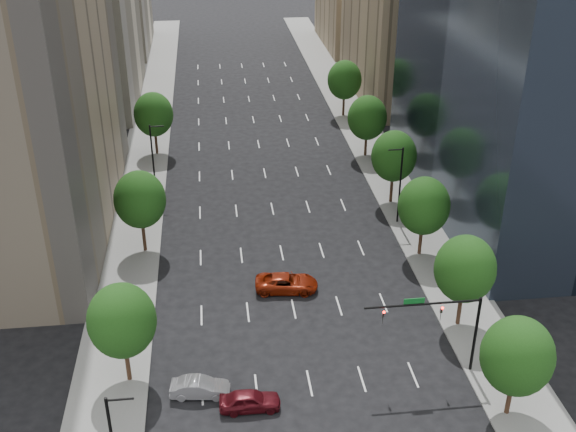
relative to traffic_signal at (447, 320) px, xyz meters
name	(u,v)px	position (x,y,z in m)	size (l,w,h in m)	color
sidewalk_left	(136,215)	(-26.03, 30.00, -5.10)	(6.00, 200.00, 0.15)	slate
sidewalk_right	(403,201)	(4.97, 30.00, -5.10)	(6.00, 200.00, 0.15)	slate
filler_left	(112,4)	(-35.53, 106.00, 3.83)	(14.00, 26.00, 18.00)	beige
parking_tan_right	(403,3)	(14.47, 70.00, 9.83)	(14.00, 30.00, 30.00)	#8C7759
filler_right	(358,6)	(14.47, 103.00, 2.83)	(14.00, 26.00, 16.00)	#8C7759
tree_right_0	(517,356)	(3.47, -5.00, 0.22)	(5.20, 5.20, 8.39)	#382316
tree_right_1	(465,269)	(3.47, 6.00, 0.58)	(5.20, 5.20, 8.75)	#382316
tree_right_2	(424,206)	(3.47, 18.00, 0.43)	(5.20, 5.20, 8.61)	#382316
tree_right_3	(394,156)	(3.47, 30.00, 0.72)	(5.20, 5.20, 8.89)	#382316
tree_right_4	(367,118)	(3.47, 44.00, 0.29)	(5.20, 5.20, 8.46)	#382316
tree_right_5	(345,80)	(3.47, 60.00, 0.58)	(5.20, 5.20, 8.75)	#382316
tree_left_0	(122,321)	(-24.53, 2.00, 0.58)	(5.20, 5.20, 8.75)	#382316
tree_left_1	(140,200)	(-24.53, 22.00, 0.79)	(5.20, 5.20, 8.97)	#382316
tree_left_2	(154,114)	(-24.53, 48.00, 0.50)	(5.20, 5.20, 8.68)	#382316
streetlight_rn	(400,183)	(2.91, 25.00, -0.33)	(1.70, 0.20, 9.00)	black
streetlight_ln	(153,159)	(-23.96, 35.00, -0.33)	(1.70, 0.20, 9.00)	black
traffic_signal	(447,320)	(0.00, 0.00, 0.00)	(9.12, 0.40, 7.38)	black
car_maroon	(250,400)	(-15.34, -2.23, -4.40)	(1.83, 4.56, 1.55)	#4D0C14
car_silver	(200,388)	(-19.01, -0.37, -4.43)	(1.58, 4.52, 1.49)	#949599
car_red_far	(287,283)	(-10.82, 13.12, -4.35)	(2.72, 5.89, 1.64)	maroon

